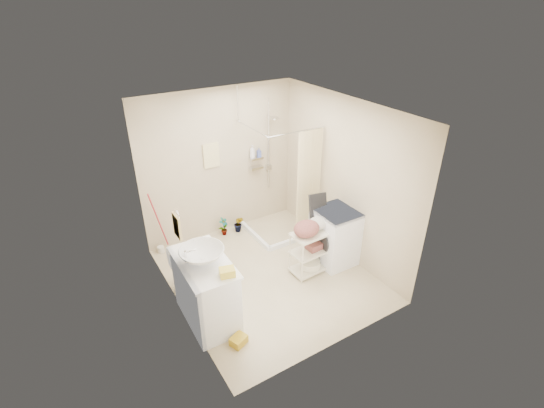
{
  "coord_description": "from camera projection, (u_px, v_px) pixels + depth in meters",
  "views": [
    {
      "loc": [
        -2.5,
        -4.19,
        3.91
      ],
      "look_at": [
        0.22,
        0.25,
        1.09
      ],
      "focal_mm": 26.0,
      "sensor_mm": 36.0,
      "label": 1
    }
  ],
  "objects": [
    {
      "name": "tp_holder",
      "position": [
        178.0,
        264.0,
        5.22
      ],
      "size": [
        0.08,
        0.12,
        0.14
      ],
      "primitive_type": null,
      "color": "white",
      "rests_on": "wall_left"
    },
    {
      "name": "sink",
      "position": [
        202.0,
        256.0,
        4.85
      ],
      "size": [
        0.57,
        0.57,
        0.19
      ],
      "primitive_type": "imported",
      "rotation": [
        0.0,
        0.0,
        0.01
      ],
      "color": "silver",
      "rests_on": "vanity"
    },
    {
      "name": "ironing_board",
      "position": [
        319.0,
        229.0,
        6.23
      ],
      "size": [
        0.34,
        0.11,
        1.19
      ],
      "primitive_type": null,
      "rotation": [
        0.0,
        0.0,
        0.04
      ],
      "color": "black",
      "rests_on": "ground"
    },
    {
      "name": "potted_plant_a",
      "position": [
        224.0,
        226.0,
        7.09
      ],
      "size": [
        0.22,
        0.19,
        0.35
      ],
      "primitive_type": "imported",
      "rotation": [
        0.0,
        0.0,
        0.45
      ],
      "color": "#965228",
      "rests_on": "ground"
    },
    {
      "name": "laundry_rack",
      "position": [
        311.0,
        248.0,
        6.06
      ],
      "size": [
        0.63,
        0.39,
        0.85
      ],
      "primitive_type": null,
      "rotation": [
        0.0,
        0.0,
        0.04
      ],
      "color": "beige",
      "rests_on": "ground"
    },
    {
      "name": "shampoo_bottle_b",
      "position": [
        259.0,
        152.0,
        6.98
      ],
      "size": [
        0.08,
        0.08,
        0.15
      ],
      "primitive_type": "imported",
      "rotation": [
        0.0,
        0.0,
        -0.23
      ],
      "color": "#414F96",
      "rests_on": "shower"
    },
    {
      "name": "shower",
      "position": [
        279.0,
        178.0,
        6.83
      ],
      "size": [
        1.1,
        1.1,
        2.1
      ],
      "primitive_type": null,
      "color": "white",
      "rests_on": "ground"
    },
    {
      "name": "toilet",
      "position": [
        194.0,
        266.0,
        5.81
      ],
      "size": [
        0.67,
        0.39,
        0.68
      ],
      "primitive_type": "imported",
      "rotation": [
        0.0,
        0.0,
        1.55
      ],
      "color": "white",
      "rests_on": "ground"
    },
    {
      "name": "towel_ring",
      "position": [
        177.0,
        225.0,
        4.67
      ],
      "size": [
        0.04,
        0.22,
        0.34
      ],
      "primitive_type": null,
      "color": "#E7CF89",
      "rests_on": "wall_left"
    },
    {
      "name": "floor",
      "position": [
        268.0,
        275.0,
        6.16
      ],
      "size": [
        3.2,
        3.2,
        0.0
      ],
      "primitive_type": "plane",
      "color": "beige",
      "rests_on": "ground"
    },
    {
      "name": "potted_plant_b",
      "position": [
        239.0,
        224.0,
        7.2
      ],
      "size": [
        0.23,
        0.23,
        0.32
      ],
      "primitive_type": "imported",
      "rotation": [
        0.0,
        0.0,
        -0.82
      ],
      "color": "brown",
      "rests_on": "ground"
    },
    {
      "name": "shampoo_bottle_a",
      "position": [
        252.0,
        152.0,
        6.88
      ],
      "size": [
        0.1,
        0.1,
        0.24
      ],
      "primitive_type": "imported",
      "rotation": [
        0.0,
        0.0,
        0.11
      ],
      "color": "silver",
      "rests_on": "shower"
    },
    {
      "name": "wall_left",
      "position": [
        171.0,
        230.0,
        4.89
      ],
      "size": [
        0.04,
        3.2,
        2.6
      ],
      "primitive_type": "cube",
      "color": "beige",
      "rests_on": "ground"
    },
    {
      "name": "wall_right",
      "position": [
        344.0,
        180.0,
        6.18
      ],
      "size": [
        0.04,
        3.2,
        2.6
      ],
      "primitive_type": "cube",
      "color": "beige",
      "rests_on": "ground"
    },
    {
      "name": "vanity",
      "position": [
        206.0,
        291.0,
        5.13
      ],
      "size": [
        0.62,
        1.09,
        0.94
      ],
      "primitive_type": "cube",
      "rotation": [
        0.0,
        0.0,
        -0.02
      ],
      "color": "white",
      "rests_on": "ground"
    },
    {
      "name": "wall_front",
      "position": [
        342.0,
        260.0,
        4.34
      ],
      "size": [
        2.8,
        0.04,
        2.6
      ],
      "primitive_type": "cube",
      "color": "beige",
      "rests_on": "ground"
    },
    {
      "name": "ceiling",
      "position": [
        267.0,
        110.0,
        4.92
      ],
      "size": [
        2.8,
        3.2,
        0.04
      ],
      "primitive_type": "cube",
      "color": "silver",
      "rests_on": "ground"
    },
    {
      "name": "mop",
      "position": [
        157.0,
        223.0,
        6.42
      ],
      "size": [
        0.15,
        0.15,
        1.17
      ],
      "primitive_type": null,
      "rotation": [
        0.0,
        0.0,
        -0.39
      ],
      "color": "#AA2431",
      "rests_on": "ground"
    },
    {
      "name": "floor_basket",
      "position": [
        239.0,
        339.0,
        4.92
      ],
      "size": [
        0.35,
        0.32,
        0.16
      ],
      "primitive_type": "cube",
      "rotation": [
        0.0,
        0.0,
        0.39
      ],
      "color": "gold",
      "rests_on": "ground"
    },
    {
      "name": "counter_basket",
      "position": [
        227.0,
        272.0,
        4.64
      ],
      "size": [
        0.21,
        0.18,
        0.1
      ],
      "primitive_type": "cube",
      "rotation": [
        0.0,
        0.0,
        -0.25
      ],
      "color": "yellow",
      "rests_on": "vanity"
    },
    {
      "name": "wall_back",
      "position": [
        220.0,
        164.0,
        6.73
      ],
      "size": [
        2.8,
        0.04,
        2.6
      ],
      "primitive_type": "cube",
      "color": "beige",
      "rests_on": "ground"
    },
    {
      "name": "washing_machine",
      "position": [
        336.0,
        236.0,
        6.3
      ],
      "size": [
        0.64,
        0.66,
        0.92
      ],
      "primitive_type": "cube",
      "rotation": [
        0.0,
        0.0,
        -0.01
      ],
      "color": "white",
      "rests_on": "ground"
    },
    {
      "name": "hanging_towel",
      "position": [
        211.0,
        155.0,
        6.55
      ],
      "size": [
        0.28,
        0.03,
        0.42
      ],
      "primitive_type": "cube",
      "color": "beige",
      "rests_on": "wall_back"
    }
  ]
}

